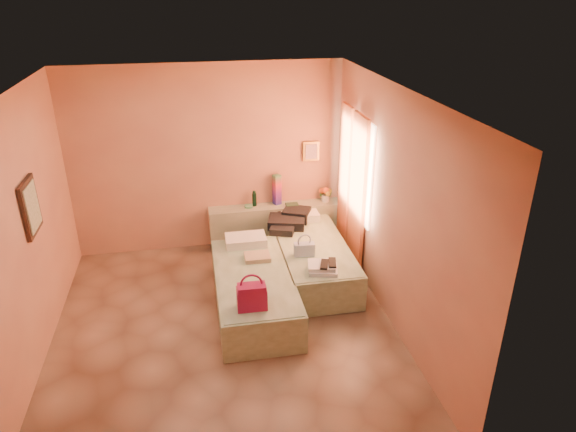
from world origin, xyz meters
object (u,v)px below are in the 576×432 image
Objects in this scene: towel_stack at (323,268)px; green_book at (292,205)px; bed_left at (254,291)px; magenta_handbag at (252,296)px; blue_handbag at (304,249)px; bed_right at (312,259)px; headboard_ledge at (276,224)px; water_bottle at (254,199)px; flower_vase at (326,193)px.

green_book is at bearing 91.42° from towel_stack.
green_book is at bearing 63.85° from bed_left.
blue_handbag is (0.83, 1.06, -0.07)m from magenta_handbag.
magenta_handbag is (-1.01, -1.37, 0.40)m from bed_right.
headboard_ledge is 0.43m from green_book.
headboard_ledge is at bearing -9.51° from water_bottle.
flower_vase is 0.84× the size of magenta_handbag.
blue_handbag is (0.15, -1.36, 0.26)m from headboard_ledge.
bed_right is 5.71× the size of towel_stack.
blue_handbag is at bearing -71.61° from water_bottle.
flower_vase is 0.79× the size of towel_stack.
green_book reaches higher than bed_right.
flower_vase reaches higher than green_book.
towel_stack reaches higher than bed_right.
headboard_ledge reaches higher than bed_right.
bed_left is 1.00× the size of bed_right.
green_book is at bearing 90.50° from blue_handbag.
blue_handbag reaches higher than towel_stack.
water_bottle reaches higher than blue_handbag.
magenta_handbag is at bearing -147.77° from towel_stack.
blue_handbag is 0.47m from towel_stack.
magenta_handbag is at bearing -121.26° from flower_vase.
water_bottle is at bearing 168.96° from green_book.
magenta_handbag reaches higher than green_book.
towel_stack is (-0.04, -0.76, 0.30)m from bed_right.
flower_vase is (1.12, -0.04, 0.02)m from water_bottle.
bed_left is 8.63× the size of water_bottle.
headboard_ledge is 1.02× the size of bed_right.
green_book reaches higher than blue_handbag.
bed_right is 1.75m from magenta_handbag.
flower_vase is 1.02× the size of blue_handbag.
flower_vase is 1.53m from blue_handbag.
headboard_ledge is at bearing 75.46° from magenta_handbag.
green_book is 0.54× the size of towel_stack.
magenta_handbag reaches higher than blue_handbag.
water_bottle is at bearing 108.17° from towel_stack.
green_book is 2.54m from magenta_handbag.
magenta_handbag is at bearing -111.31° from green_book.
magenta_handbag is (-0.11, -0.72, 0.40)m from bed_left.
green_book reaches higher than headboard_ledge.
flower_vase is (0.80, 0.01, 0.46)m from headboard_ledge.
bed_left is (-0.57, -1.70, -0.08)m from headboard_ledge.
bed_left is 7.43× the size of blue_handbag.
headboard_ledge is 7.61× the size of blue_handbag.
water_bottle is (-0.32, 0.05, 0.44)m from headboard_ledge.
blue_handbag is at bearing 25.77° from bed_left.
flower_vase is (0.55, 0.07, 0.12)m from green_book.
bed_left is 10.63× the size of green_book.
magenta_handbag is 1.35m from blue_handbag.
blue_handbag is 0.77× the size of towel_stack.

